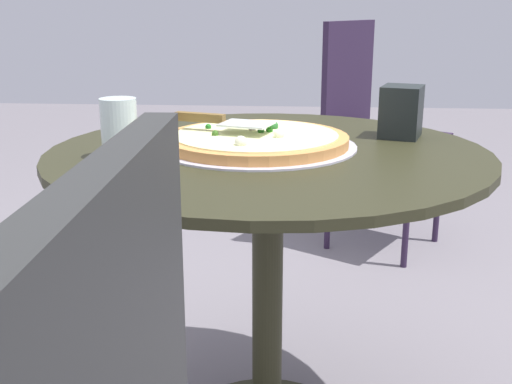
{
  "coord_description": "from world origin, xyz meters",
  "views": [
    {
      "loc": [
        0.07,
        -1.25,
        0.96
      ],
      "look_at": [
        -0.03,
        0.02,
        0.58
      ],
      "focal_mm": 44.42,
      "sensor_mm": 36.0,
      "label": 1
    }
  ],
  "objects": [
    {
      "name": "drinking_cup",
      "position": [
        -0.28,
        -0.09,
        0.74
      ],
      "size": [
        0.07,
        0.07,
        0.11
      ],
      "primitive_type": "cylinder",
      "color": "white",
      "rests_on": "patio_table"
    },
    {
      "name": "pizza_server",
      "position": [
        -0.1,
        0.04,
        0.73
      ],
      "size": [
        0.22,
        0.11,
        0.02
      ],
      "color": "silver",
      "rests_on": "pizza_on_tray"
    },
    {
      "name": "patio_table",
      "position": [
        0.0,
        0.0,
        0.52
      ],
      "size": [
        0.89,
        0.89,
        0.68
      ],
      "color": "#2B2B19",
      "rests_on": "ground"
    },
    {
      "name": "napkin_dispenser",
      "position": [
        0.28,
        0.15,
        0.74
      ],
      "size": [
        0.11,
        0.11,
        0.11
      ],
      "primitive_type": "cube",
      "rotation": [
        0.0,
        0.0,
        1.26
      ],
      "color": "black",
      "rests_on": "patio_table"
    },
    {
      "name": "pizza_on_tray",
      "position": [
        -0.03,
        0.02,
        0.69
      ],
      "size": [
        0.41,
        0.41,
        0.04
      ],
      "color": "silver",
      "rests_on": "patio_table"
    },
    {
      "name": "patio_chair_far",
      "position": [
        0.34,
        1.3,
        0.52
      ],
      "size": [
        0.54,
        0.54,
        0.9
      ],
      "color": "#2A1D35",
      "rests_on": "ground"
    }
  ]
}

